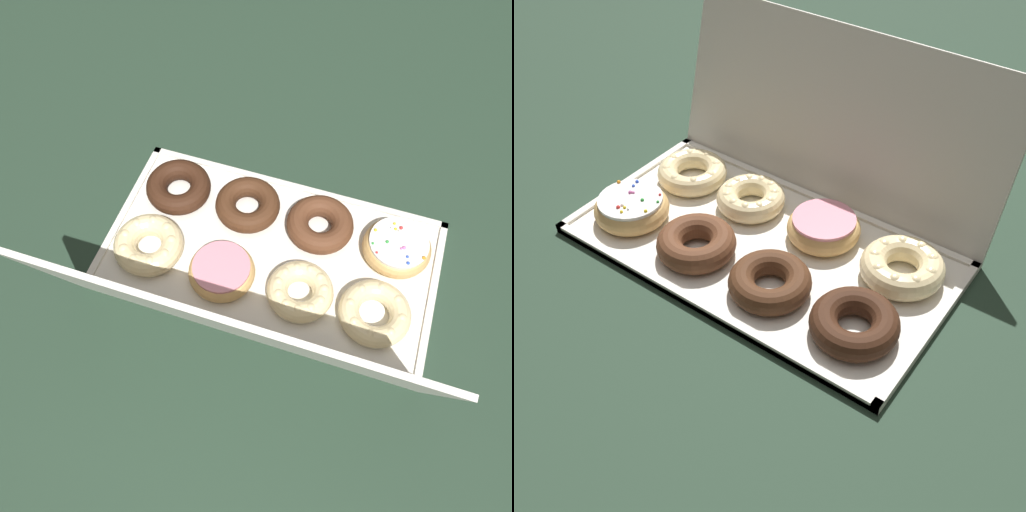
% 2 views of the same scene
% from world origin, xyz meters
% --- Properties ---
extents(ground_plane, '(3.00, 3.00, 0.00)m').
position_xyz_m(ground_plane, '(0.00, 0.00, 0.00)').
color(ground_plane, '#233828').
extents(donut_box, '(0.57, 0.30, 0.01)m').
position_xyz_m(donut_box, '(0.00, 0.00, 0.01)').
color(donut_box, silver).
rests_on(donut_box, ground).
extents(box_lid_open, '(0.57, 0.09, 0.27)m').
position_xyz_m(box_lid_open, '(0.00, 0.20, 0.13)').
color(box_lid_open, silver).
rests_on(box_lid_open, ground).
extents(sprinkle_donut_0, '(0.12, 0.12, 0.04)m').
position_xyz_m(sprinkle_donut_0, '(-0.20, -0.06, 0.03)').
color(sprinkle_donut_0, tan).
rests_on(sprinkle_donut_0, donut_box).
extents(chocolate_cake_ring_donut_1, '(0.12, 0.12, 0.04)m').
position_xyz_m(chocolate_cake_ring_donut_1, '(-0.07, -0.07, 0.03)').
color(chocolate_cake_ring_donut_1, '#59331E').
rests_on(chocolate_cake_ring_donut_1, donut_box).
extents(chocolate_cake_ring_donut_2, '(0.12, 0.12, 0.04)m').
position_xyz_m(chocolate_cake_ring_donut_2, '(0.07, -0.07, 0.03)').
color(chocolate_cake_ring_donut_2, '#472816').
rests_on(chocolate_cake_ring_donut_2, donut_box).
extents(chocolate_cake_ring_donut_3, '(0.12, 0.12, 0.04)m').
position_xyz_m(chocolate_cake_ring_donut_3, '(0.20, -0.07, 0.03)').
color(chocolate_cake_ring_donut_3, '#381E11').
rests_on(chocolate_cake_ring_donut_3, donut_box).
extents(cruller_donut_4, '(0.12, 0.12, 0.04)m').
position_xyz_m(cruller_donut_4, '(-0.19, 0.07, 0.03)').
color(cruller_donut_4, beige).
rests_on(cruller_donut_4, donut_box).
extents(cruller_donut_5, '(0.11, 0.11, 0.04)m').
position_xyz_m(cruller_donut_5, '(-0.07, 0.07, 0.03)').
color(cruller_donut_5, beige).
rests_on(cruller_donut_5, donut_box).
extents(pink_frosted_donut_6, '(0.11, 0.11, 0.04)m').
position_xyz_m(pink_frosted_donut_6, '(0.06, 0.07, 0.03)').
color(pink_frosted_donut_6, tan).
rests_on(pink_frosted_donut_6, donut_box).
extents(cruller_donut_7, '(0.12, 0.12, 0.04)m').
position_xyz_m(cruller_donut_7, '(0.20, 0.06, 0.03)').
color(cruller_donut_7, beige).
rests_on(cruller_donut_7, donut_box).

